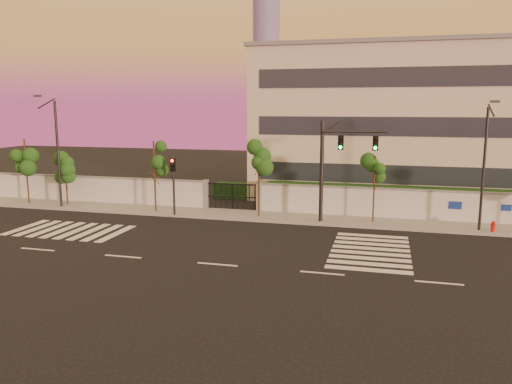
# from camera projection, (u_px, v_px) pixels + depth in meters

# --- Properties ---
(ground) EXTENTS (120.00, 120.00, 0.00)m
(ground) POSITION_uv_depth(u_px,v_px,m) (217.00, 265.00, 23.78)
(ground) COLOR black
(ground) RESTS_ON ground
(sidewalk) EXTENTS (60.00, 3.00, 0.15)m
(sidewalk) POSITION_uv_depth(u_px,v_px,m) (268.00, 217.00, 33.78)
(sidewalk) COLOR gray
(sidewalk) RESTS_ON ground
(perimeter_wall) EXTENTS (60.00, 0.36, 2.20)m
(perimeter_wall) POSITION_uv_depth(u_px,v_px,m) (274.00, 198.00, 35.02)
(perimeter_wall) COLOR #BBBDC2
(perimeter_wall) RESTS_ON ground
(hedge_row) EXTENTS (41.00, 4.25, 1.80)m
(hedge_row) POSITION_uv_depth(u_px,v_px,m) (296.00, 196.00, 37.41)
(hedge_row) COLOR black
(hedge_row) RESTS_ON ground
(institutional_building) EXTENTS (24.40, 12.40, 12.25)m
(institutional_building) POSITION_uv_depth(u_px,v_px,m) (405.00, 122.00, 41.46)
(institutional_building) COLOR beige
(institutional_building) RESTS_ON ground
(distant_skyscraper) EXTENTS (16.00, 16.00, 118.00)m
(distant_skyscraper) POSITION_uv_depth(u_px,v_px,m) (266.00, 13.00, 296.40)
(distant_skyscraper) COLOR slate
(distant_skyscraper) RESTS_ON ground
(road_markings) EXTENTS (57.00, 7.62, 0.02)m
(road_markings) POSITION_uv_depth(u_px,v_px,m) (213.00, 242.00, 27.76)
(road_markings) COLOR silver
(road_markings) RESTS_ON ground
(street_tree_a) EXTENTS (1.55, 1.23, 5.04)m
(street_tree_a) POSITION_uv_depth(u_px,v_px,m) (26.00, 157.00, 37.58)
(street_tree_a) COLOR #382314
(street_tree_a) RESTS_ON ground
(street_tree_b) EXTENTS (1.55, 1.23, 3.98)m
(street_tree_b) POSITION_uv_depth(u_px,v_px,m) (66.00, 167.00, 37.32)
(street_tree_b) COLOR #382314
(street_tree_b) RESTS_ON ground
(street_tree_c) EXTENTS (1.57, 1.25, 5.10)m
(street_tree_c) POSITION_uv_depth(u_px,v_px,m) (155.00, 160.00, 34.62)
(street_tree_c) COLOR #382314
(street_tree_c) RESTS_ON ground
(street_tree_d) EXTENTS (1.56, 1.24, 5.18)m
(street_tree_d) POSITION_uv_depth(u_px,v_px,m) (259.00, 162.00, 33.02)
(street_tree_d) COLOR #382314
(street_tree_d) RESTS_ON ground
(street_tree_e) EXTENTS (1.34, 1.06, 4.38)m
(street_tree_e) POSITION_uv_depth(u_px,v_px,m) (375.00, 174.00, 31.49)
(street_tree_e) COLOR #382314
(street_tree_e) RESTS_ON ground
(traffic_signal_main) EXTENTS (4.10, 1.11, 6.54)m
(traffic_signal_main) POSITION_uv_depth(u_px,v_px,m) (335.00, 160.00, 31.29)
(traffic_signal_main) COLOR black
(traffic_signal_main) RESTS_ON ground
(traffic_signal_secondary) EXTENTS (0.32, 0.33, 4.14)m
(traffic_signal_secondary) POSITION_uv_depth(u_px,v_px,m) (173.00, 179.00, 33.60)
(traffic_signal_secondary) COLOR black
(traffic_signal_secondary) RESTS_ON ground
(streetlight_west) EXTENTS (0.49, 1.98, 8.22)m
(streetlight_west) POSITION_uv_depth(u_px,v_px,m) (56.00, 148.00, 36.07)
(streetlight_west) COLOR black
(streetlight_west) RESTS_ON ground
(streetlight_east) EXTENTS (0.46, 1.87, 7.77)m
(streetlight_east) POSITION_uv_depth(u_px,v_px,m) (485.00, 163.00, 28.99)
(streetlight_east) COLOR black
(streetlight_east) RESTS_ON ground
(fire_hydrant) EXTENTS (0.31, 0.30, 0.79)m
(fire_hydrant) POSITION_uv_depth(u_px,v_px,m) (493.00, 228.00, 29.39)
(fire_hydrant) COLOR red
(fire_hydrant) RESTS_ON ground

